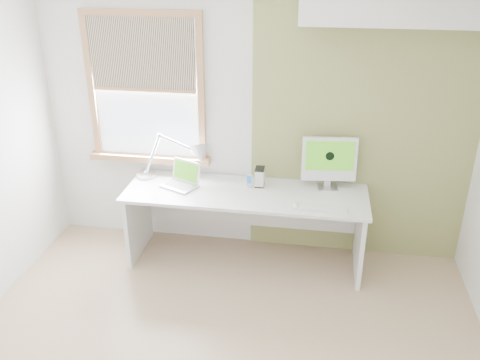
% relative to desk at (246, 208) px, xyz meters
% --- Properties ---
extents(room, '(4.04, 3.54, 2.64)m').
position_rel_desk_xyz_m(room, '(0.00, -1.44, 0.77)').
color(room, tan).
rests_on(room, ground).
extents(accent_wall, '(2.00, 0.02, 2.60)m').
position_rel_desk_xyz_m(accent_wall, '(1.00, 0.30, 0.77)').
color(accent_wall, '#929A57').
rests_on(accent_wall, room).
extents(window, '(1.20, 0.14, 1.42)m').
position_rel_desk_xyz_m(window, '(-1.00, 0.27, 1.01)').
color(window, '#A97247').
rests_on(window, room).
extents(desk, '(2.20, 0.70, 0.73)m').
position_rel_desk_xyz_m(desk, '(0.00, 0.00, 0.00)').
color(desk, silver).
rests_on(desk, room).
extents(desk_lamp, '(0.80, 0.32, 0.45)m').
position_rel_desk_xyz_m(desk_lamp, '(-0.56, 0.12, 0.43)').
color(desk_lamp, silver).
rests_on(desk_lamp, desk).
extents(laptop, '(0.39, 0.36, 0.22)m').
position_rel_desk_xyz_m(laptop, '(-0.60, -0.01, 0.25)').
color(laptop, silver).
rests_on(laptop, desk).
extents(phone_dock, '(0.08, 0.08, 0.12)m').
position_rel_desk_xyz_m(phone_dock, '(0.02, 0.06, 0.23)').
color(phone_dock, silver).
rests_on(phone_dock, desk).
extents(external_drive, '(0.09, 0.14, 0.17)m').
position_rel_desk_xyz_m(external_drive, '(0.11, 0.10, 0.28)').
color(external_drive, silver).
rests_on(external_drive, desk).
extents(imac, '(0.50, 0.18, 0.48)m').
position_rel_desk_xyz_m(imac, '(0.73, 0.16, 0.47)').
color(imac, silver).
rests_on(imac, desk).
extents(keyboard, '(0.43, 0.16, 0.02)m').
position_rel_desk_xyz_m(keyboard, '(0.70, -0.29, 0.20)').
color(keyboard, white).
rests_on(keyboard, desk).
extents(mouse, '(0.07, 0.11, 0.03)m').
position_rel_desk_xyz_m(mouse, '(0.47, -0.29, 0.21)').
color(mouse, white).
rests_on(mouse, desk).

